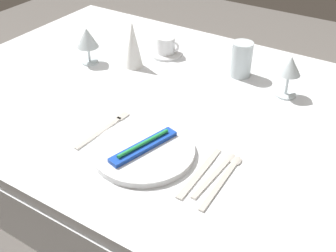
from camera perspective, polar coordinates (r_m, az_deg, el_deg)
name	(u,v)px	position (r m, az deg, el deg)	size (l,w,h in m)	color
dining_table	(193,129)	(1.37, 3.38, -0.35)	(1.80, 1.11, 0.74)	white
dinner_plate	(144,151)	(1.13, -3.26, -3.42)	(0.28, 0.28, 0.02)	white
toothbrush_package	(144,146)	(1.12, -3.28, -2.75)	(0.09, 0.21, 0.02)	blue
fork_outer	(105,128)	(1.24, -8.50, -0.31)	(0.03, 0.22, 0.00)	beige
dinner_knife	(199,174)	(1.07, 4.22, -6.48)	(0.02, 0.22, 0.00)	beige
spoon_soup	(219,169)	(1.09, 6.99, -5.85)	(0.03, 0.20, 0.01)	beige
spoon_dessert	(226,175)	(1.07, 7.87, -6.67)	(0.03, 0.23, 0.01)	beige
saucer_left	(166,54)	(1.65, -0.28, 9.79)	(0.12, 0.12, 0.01)	white
coffee_cup_left	(166,45)	(1.64, -0.23, 10.94)	(0.09, 0.07, 0.06)	white
wine_glass_centre	(87,39)	(1.58, -10.90, 11.51)	(0.08, 0.08, 0.14)	silver
wine_glass_left	(290,68)	(1.39, 16.22, 7.51)	(0.07, 0.07, 0.14)	silver
drink_tumbler	(241,61)	(1.50, 9.89, 8.65)	(0.07, 0.07, 0.12)	silver
napkin_folded	(133,45)	(1.54, -4.77, 10.92)	(0.07, 0.07, 0.17)	white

